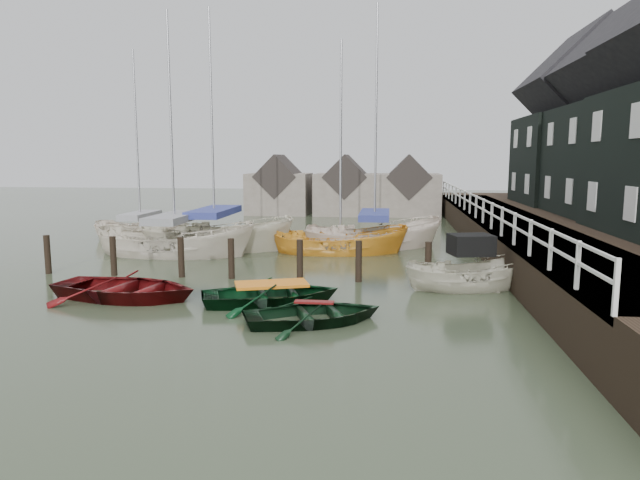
# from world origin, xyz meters

# --- Properties ---
(ground) EXTENTS (120.00, 120.00, 0.00)m
(ground) POSITION_xyz_m (0.00, 0.00, 0.00)
(ground) COLOR #293220
(ground) RESTS_ON ground
(pier) EXTENTS (3.04, 32.00, 2.70)m
(pier) POSITION_xyz_m (9.48, 10.00, 0.71)
(pier) COLOR black
(pier) RESTS_ON ground
(land_strip) EXTENTS (14.00, 38.00, 1.50)m
(land_strip) POSITION_xyz_m (15.00, 10.00, 0.00)
(land_strip) COLOR black
(land_strip) RESTS_ON ground
(mooring_pilings) EXTENTS (13.72, 0.22, 1.80)m
(mooring_pilings) POSITION_xyz_m (-1.11, 3.00, 0.50)
(mooring_pilings) COLOR black
(mooring_pilings) RESTS_ON ground
(far_sheds) EXTENTS (14.00, 4.08, 4.39)m
(far_sheds) POSITION_xyz_m (0.83, 26.00, 1.86)
(far_sheds) COLOR #665B51
(far_sheds) RESTS_ON ground
(rowboat_red) EXTENTS (4.91, 3.85, 0.92)m
(rowboat_red) POSITION_xyz_m (-3.52, -0.18, 0.00)
(rowboat_red) COLOR #510B0D
(rowboat_red) RESTS_ON ground
(rowboat_green) EXTENTS (4.66, 3.96, 0.82)m
(rowboat_green) POSITION_xyz_m (0.89, -0.20, 0.00)
(rowboat_green) COLOR black
(rowboat_green) RESTS_ON ground
(rowboat_dkgreen) EXTENTS (4.25, 3.70, 0.74)m
(rowboat_dkgreen) POSITION_xyz_m (2.36, -1.96, 0.00)
(rowboat_dkgreen) COLOR black
(rowboat_dkgreen) RESTS_ON ground
(motorboat) EXTENTS (4.54, 2.61, 2.55)m
(motorboat) POSITION_xyz_m (6.80, 2.37, 0.10)
(motorboat) COLOR beige
(motorboat) RESTS_ON ground
(sailboat_a) EXTENTS (7.06, 2.74, 11.47)m
(sailboat_a) POSITION_xyz_m (-4.93, 7.40, 0.06)
(sailboat_a) COLOR beige
(sailboat_a) RESTS_ON ground
(sailboat_b) EXTENTS (7.66, 3.38, 12.09)m
(sailboat_b) POSITION_xyz_m (-3.75, 9.25, 0.06)
(sailboat_b) COLOR beige
(sailboat_b) RESTS_ON ground
(sailboat_c) EXTENTS (6.10, 2.71, 10.20)m
(sailboat_c) POSITION_xyz_m (2.07, 8.83, 0.01)
(sailboat_c) COLOR gold
(sailboat_c) RESTS_ON ground
(sailboat_d) EXTENTS (7.12, 4.70, 12.18)m
(sailboat_d) POSITION_xyz_m (3.52, 10.44, 0.06)
(sailboat_d) COLOR beige
(sailboat_d) RESTS_ON ground
(sailboat_e) EXTENTS (5.73, 3.10, 10.40)m
(sailboat_e) POSITION_xyz_m (-8.31, 11.44, 0.07)
(sailboat_e) COLOR beige
(sailboat_e) RESTS_ON ground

